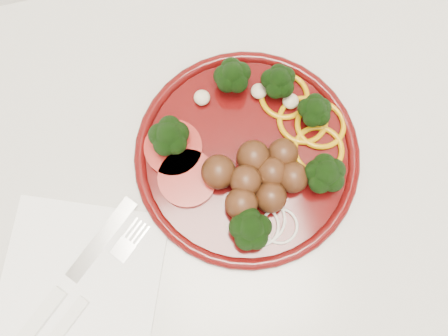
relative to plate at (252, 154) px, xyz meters
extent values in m
cube|color=silver|center=(0.09, -0.03, -0.48)|extent=(2.40, 0.60, 0.87)
cube|color=beige|center=(0.09, -0.03, -0.03)|extent=(2.40, 0.60, 0.03)
cylinder|color=#420707|center=(-0.01, 0.00, -0.01)|extent=(0.26, 0.26, 0.01)
torus|color=#420707|center=(-0.01, 0.00, -0.01)|extent=(0.26, 0.26, 0.01)
sphere|color=#4E2713|center=(0.04, -0.04, 0.01)|extent=(0.04, 0.04, 0.04)
sphere|color=#4E2713|center=(0.00, -0.01, 0.01)|extent=(0.04, 0.04, 0.04)
sphere|color=#4E2713|center=(0.01, -0.06, 0.01)|extent=(0.04, 0.04, 0.04)
sphere|color=#4E2713|center=(-0.02, -0.03, 0.01)|extent=(0.04, 0.04, 0.04)
sphere|color=#4E2713|center=(-0.03, -0.06, 0.01)|extent=(0.04, 0.04, 0.04)
sphere|color=#4E2713|center=(0.03, -0.01, 0.01)|extent=(0.04, 0.04, 0.04)
sphere|color=#4E2713|center=(-0.04, -0.01, 0.01)|extent=(0.04, 0.04, 0.04)
sphere|color=#4E2713|center=(0.01, -0.03, 0.01)|extent=(0.04, 0.04, 0.04)
torus|color=#BC8207|center=(0.07, 0.03, 0.00)|extent=(0.06, 0.06, 0.01)
torus|color=#BC8207|center=(0.08, -0.01, 0.00)|extent=(0.06, 0.06, 0.01)
torus|color=#BC8207|center=(0.06, 0.06, 0.00)|extent=(0.06, 0.06, 0.01)
torus|color=#BC8207|center=(0.09, 0.02, 0.00)|extent=(0.06, 0.06, 0.01)
cylinder|color=#720A07|center=(-0.09, 0.03, 0.00)|extent=(0.07, 0.07, 0.01)
cylinder|color=#720A07|center=(-0.08, -0.01, 0.00)|extent=(0.07, 0.07, 0.01)
torus|color=beige|center=(-0.01, -0.08, 0.00)|extent=(0.05, 0.05, 0.00)
torus|color=beige|center=(0.01, -0.09, 0.00)|extent=(0.04, 0.04, 0.00)
torus|color=beige|center=(-0.01, -0.07, 0.00)|extent=(0.06, 0.06, 0.00)
ellipsoid|color=#C6B793|center=(0.03, 0.07, 0.00)|extent=(0.02, 0.02, 0.01)
ellipsoid|color=#C6B793|center=(-0.04, 0.08, 0.00)|extent=(0.02, 0.02, 0.01)
ellipsoid|color=#C6B793|center=(0.06, 0.05, 0.00)|extent=(0.02, 0.02, 0.01)
cube|color=white|center=(-0.22, -0.09, -0.02)|extent=(0.23, 0.23, 0.00)
cube|color=silver|center=(-0.19, -0.05, -0.01)|extent=(0.09, 0.08, 0.00)
cube|color=white|center=(-0.27, -0.12, -0.01)|extent=(0.07, 0.06, 0.01)
cube|color=white|center=(-0.25, -0.14, -0.01)|extent=(0.07, 0.06, 0.01)
cube|color=silver|center=(-0.17, -0.07, -0.01)|extent=(0.03, 0.03, 0.00)
cube|color=silver|center=(-0.14, -0.06, -0.01)|extent=(0.02, 0.02, 0.00)
cube|color=silver|center=(-0.15, -0.06, -0.01)|extent=(0.02, 0.02, 0.00)
cube|color=silver|center=(-0.15, -0.05, -0.01)|extent=(0.02, 0.02, 0.00)
cube|color=silver|center=(-0.16, -0.05, -0.01)|extent=(0.02, 0.02, 0.00)
camera|label=1|loc=(-0.07, -0.14, 0.55)|focal=40.00mm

